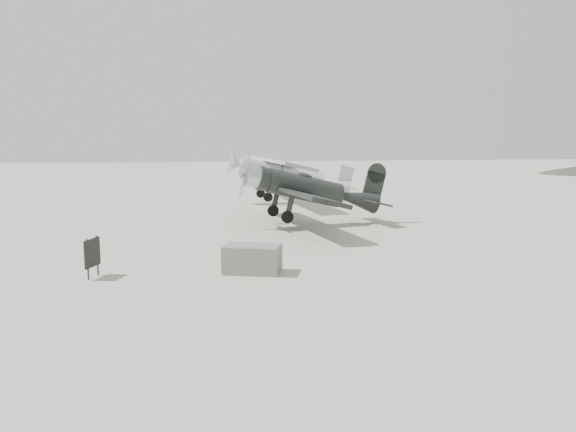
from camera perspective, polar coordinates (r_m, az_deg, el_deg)
name	(u,v)px	position (r m, az deg, el deg)	size (l,w,h in m)	color
ground	(302,256)	(21.12, 1.41, -4.13)	(160.00, 160.00, 0.00)	#AAA497
lowwing_monoplane	(311,190)	(28.13, 2.34, 2.66)	(7.64, 10.66, 3.42)	black
highwing_monoplane	(287,171)	(37.99, -0.11, 4.61)	(8.65, 12.18, 3.45)	#A8AAAD
equipment_block	(252,259)	(18.63, -3.64, -4.36)	(1.83, 1.15, 0.92)	#615F5A
sign_board	(92,253)	(18.92, -19.27, -3.61)	(0.36, 0.87, 1.31)	#333333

